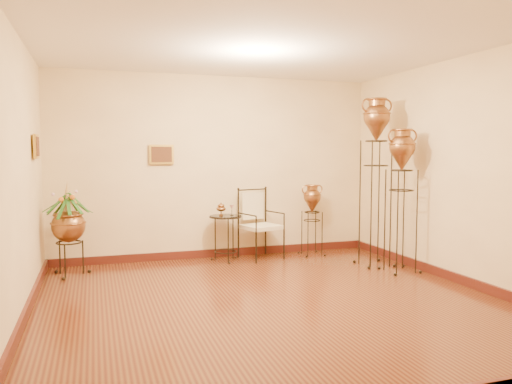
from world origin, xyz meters
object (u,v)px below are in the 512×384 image
object	(u,v)px
side_table	(225,237)
armchair	(261,224)
amphora_tall	(376,180)
amphora_mid	(401,199)
planter_urn	(68,222)

from	to	relation	value
side_table	armchair	bearing A→B (deg)	-0.08
amphora_tall	amphora_mid	xyz separation A→B (m)	(0.12, -0.45, -0.24)
amphora_tall	amphora_mid	bearing A→B (deg)	-74.92
armchair	side_table	size ratio (longest dim) A/B	1.23
amphora_tall	armchair	distance (m)	1.84
amphora_tall	armchair	xyz separation A→B (m)	(-1.42, 0.93, -0.70)
planter_urn	side_table	size ratio (longest dim) A/B	1.48
planter_urn	armchair	size ratio (longest dim) A/B	1.20
amphora_mid	side_table	size ratio (longest dim) A/B	2.27
amphora_mid	planter_urn	xyz separation A→B (m)	(-4.30, 1.17, -0.28)
planter_urn	side_table	xyz separation A→B (m)	(2.19, 0.22, -0.36)
planter_urn	amphora_tall	bearing A→B (deg)	-9.69
amphora_tall	armchair	bearing A→B (deg)	146.72
amphora_tall	armchair	size ratio (longest dim) A/B	2.27
planter_urn	side_table	bearing A→B (deg)	5.68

